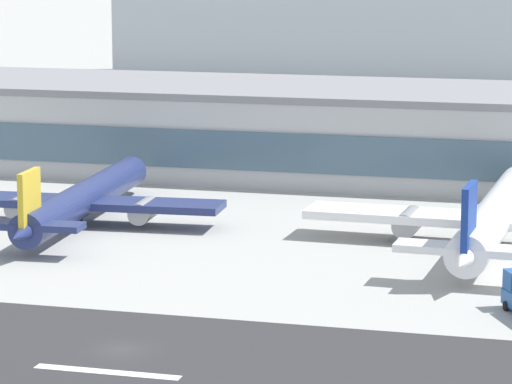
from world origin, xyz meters
The scene contains 6 objects.
ground_plane centered at (0.00, 0.00, 0.00)m, with size 1400.00×1400.00×0.00m, color #A8A8A3.
runway_strip centered at (0.00, -5.94, 0.04)m, with size 800.00×33.86×0.08m, color #2D2D30.
runway_centreline_dash_4 centered at (1.07, -5.94, 0.09)m, with size 12.00×1.20×0.01m, color white.
terminal_building centered at (1.62, 88.45, 6.32)m, with size 193.71×30.43×12.64m.
airliner_gold_tail_gate_0 centered at (-22.28, 45.38, 2.97)m, with size 33.88×44.68×9.32m.
airliner_navy_tail_gate_1 centered at (25.66, 46.17, 3.23)m, with size 42.11×48.55×10.13m.
Camera 1 is at (39.37, -102.34, 33.47)m, focal length 96.69 mm.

